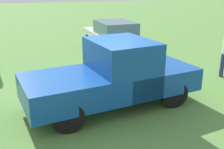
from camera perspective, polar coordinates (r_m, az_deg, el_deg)
name	(u,v)px	position (r m, az deg, el deg)	size (l,w,h in m)	color
ground_plane	(100,99)	(7.88, -2.54, -5.05)	(80.00, 80.00, 0.00)	#54843D
pickup_truck	(116,74)	(7.14, 0.84, 0.19)	(4.82, 2.61, 1.78)	black
sedan_near	(114,38)	(13.15, 0.42, 7.73)	(2.34, 4.83, 1.45)	black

